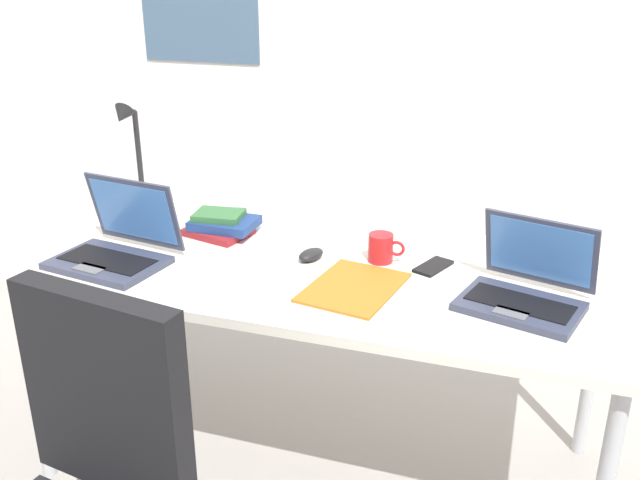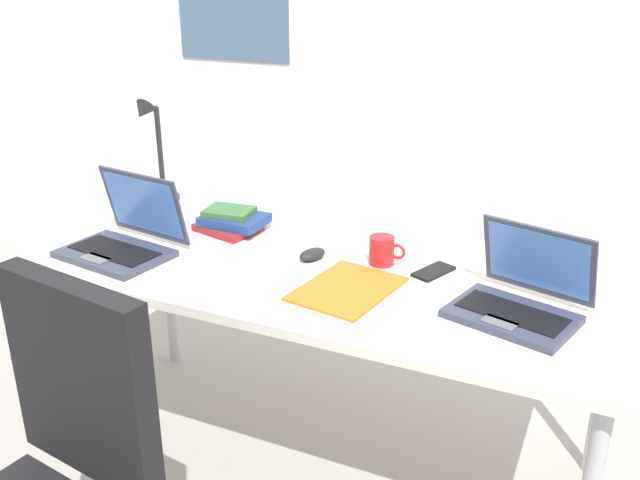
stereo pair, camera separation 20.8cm
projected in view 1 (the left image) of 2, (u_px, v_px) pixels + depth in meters
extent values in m
plane|color=gray|center=(320.00, 461.00, 2.39)|extent=(12.00, 12.00, 0.00)
cube|color=silver|center=(404.00, 37.00, 2.87)|extent=(6.00, 0.12, 2.60)
cube|color=silver|center=(320.00, 269.00, 2.11)|extent=(1.80, 0.80, 0.03)
cylinder|color=#B2B5BA|center=(34.00, 383.00, 2.20)|extent=(0.04, 0.04, 0.71)
cylinder|color=#B2B5BA|center=(148.00, 292.00, 2.80)|extent=(0.04, 0.04, 0.71)
cylinder|color=#B2B5BA|center=(592.00, 363.00, 2.31)|extent=(0.04, 0.04, 0.71)
cylinder|color=black|center=(144.00, 203.00, 2.61)|extent=(0.12, 0.12, 0.02)
cylinder|color=black|center=(139.00, 157.00, 2.55)|extent=(0.02, 0.02, 0.34)
cylinder|color=black|center=(128.00, 113.00, 2.45)|extent=(0.01, 0.08, 0.01)
cone|color=black|center=(122.00, 115.00, 2.41)|extent=(0.07, 0.09, 0.09)
cube|color=#33384C|center=(519.00, 306.00, 1.83)|extent=(0.35, 0.28, 0.02)
cube|color=black|center=(520.00, 303.00, 1.83)|extent=(0.29, 0.18, 0.00)
cube|color=#595B60|center=(511.00, 313.00, 1.78)|extent=(0.10, 0.07, 0.00)
cube|color=#33384C|center=(540.00, 251.00, 1.89)|extent=(0.31, 0.14, 0.20)
cube|color=#3F72BF|center=(540.00, 251.00, 1.89)|extent=(0.28, 0.12, 0.17)
cube|color=#33384C|center=(108.00, 263.00, 2.10)|extent=(0.36, 0.27, 0.02)
cube|color=black|center=(107.00, 259.00, 2.09)|extent=(0.30, 0.17, 0.00)
cube|color=#595B60|center=(89.00, 268.00, 2.03)|extent=(0.10, 0.06, 0.00)
cube|color=#33384C|center=(134.00, 211.00, 2.16)|extent=(0.33, 0.11, 0.22)
cube|color=#3F72BF|center=(133.00, 212.00, 2.16)|extent=(0.30, 0.09, 0.19)
ellipsoid|color=black|center=(311.00, 255.00, 2.14)|extent=(0.09, 0.11, 0.03)
cube|color=black|center=(433.00, 266.00, 2.08)|extent=(0.11, 0.15, 0.01)
cube|color=maroon|center=(218.00, 231.00, 2.33)|extent=(0.23, 0.19, 0.02)
cube|color=navy|center=(225.00, 223.00, 2.33)|extent=(0.21, 0.16, 0.03)
cube|color=#336638|center=(219.00, 215.00, 2.33)|extent=(0.17, 0.14, 0.02)
cube|color=orange|center=(354.00, 287.00, 1.95)|extent=(0.28, 0.34, 0.01)
cylinder|color=#B21E23|center=(381.00, 248.00, 2.12)|extent=(0.08, 0.08, 0.09)
torus|color=#B21E23|center=(397.00, 249.00, 2.10)|extent=(0.05, 0.01, 0.05)
cube|color=black|center=(104.00, 394.00, 1.50)|extent=(0.42, 0.12, 0.48)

